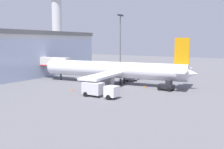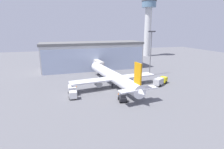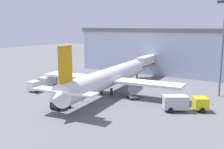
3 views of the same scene
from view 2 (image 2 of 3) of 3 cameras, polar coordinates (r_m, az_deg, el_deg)
The scene contains 12 objects.
ground at distance 58.51m, azimuth -0.30°, elevation -5.04°, with size 240.00×240.00×0.00m, color slate.
terminal_building at distance 89.64m, azimuth -6.30°, elevation 6.21°, with size 50.65×16.43×13.50m.
jet_bridge at distance 80.12m, azimuth -4.65°, elevation 3.68°, with size 3.38×11.55×5.96m.
control_tower at distance 135.10m, azimuth 11.71°, elevation 16.33°, with size 10.60×10.60×39.31m.
apron_light_mast at distance 76.84m, azimuth 12.57°, elevation 7.95°, with size 3.20×0.40×18.98m.
airplane at distance 61.49m, azimuth 0.29°, elevation -0.66°, with size 31.00×40.08×11.18m.
catering_truck at distance 54.38m, azimuth -12.82°, elevation -5.32°, with size 2.51×7.30×2.65m.
fuel_truck at distance 65.76m, azimuth 15.47°, elevation -2.01°, with size 7.30×5.87×2.65m.
baggage_cart at distance 62.98m, azimuth 5.96°, elevation -3.20°, with size 3.11×3.11×1.50m.
pushback_tug at distance 49.29m, azimuth 3.48°, elevation -7.70°, with size 2.47×3.38×2.30m.
safety_cone_nose at distance 54.41m, azimuth 2.09°, elevation -6.28°, with size 0.36×0.36×0.55m, color orange.
safety_cone_wingtip at distance 62.52m, azimuth -11.54°, elevation -3.78°, with size 0.36×0.36×0.55m, color orange.
Camera 2 is at (-14.90, -53.07, 19.61)m, focal length 28.00 mm.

